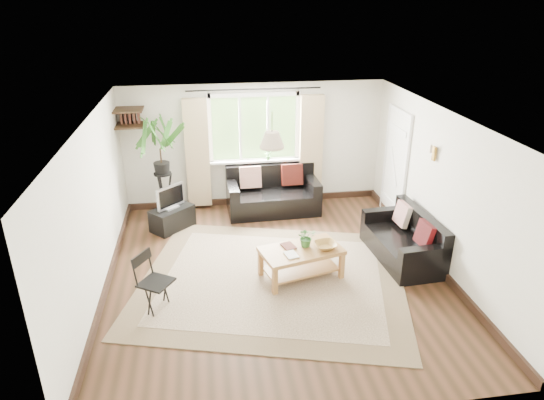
{
  "coord_description": "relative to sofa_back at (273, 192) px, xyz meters",
  "views": [
    {
      "loc": [
        -0.99,
        -6.25,
        3.96
      ],
      "look_at": [
        0.0,
        0.4,
        1.05
      ],
      "focal_mm": 32.0,
      "sensor_mm": 36.0,
      "label": 1
    }
  ],
  "objects": [
    {
      "name": "tv_stand",
      "position": [
        -1.9,
        -0.47,
        -0.21
      ],
      "size": [
        0.84,
        0.82,
        0.4
      ],
      "primitive_type": "cube",
      "rotation": [
        0.0,
        0.0,
        0.75
      ],
      "color": "black",
      "rests_on": "floor"
    },
    {
      "name": "coffee_table",
      "position": [
        0.06,
        -2.41,
        -0.17
      ],
      "size": [
        1.3,
        0.91,
        0.48
      ],
      "primitive_type": null,
      "rotation": [
        0.0,
        0.0,
        0.25
      ],
      "color": "brown",
      "rests_on": "floor"
    },
    {
      "name": "tv",
      "position": [
        -1.9,
        -0.47,
        0.22
      ],
      "size": [
        0.55,
        0.53,
        0.44
      ],
      "primitive_type": null,
      "rotation": [
        0.0,
        0.0,
        0.75
      ],
      "color": "#A5A5AA",
      "rests_on": "tv_stand"
    },
    {
      "name": "door",
      "position": [
        2.18,
        -0.56,
        0.59
      ],
      "size": [
        0.06,
        0.96,
        2.06
      ],
      "primitive_type": "cube",
      "color": "silver",
      "rests_on": "wall_right"
    },
    {
      "name": "rug",
      "position": [
        -0.37,
        -2.42,
        -0.4
      ],
      "size": [
        4.57,
        4.18,
        0.02
      ],
      "primitive_type": "cube",
      "rotation": [
        0.0,
        0.0,
        -0.27
      ],
      "color": "beige",
      "rests_on": "floor"
    },
    {
      "name": "ceiling",
      "position": [
        -0.29,
        -2.26,
        1.99
      ],
      "size": [
        5.5,
        5.5,
        0.0
      ],
      "primitive_type": "plane",
      "rotation": [
        3.14,
        0.0,
        0.0
      ],
      "color": "white",
      "rests_on": "floor"
    },
    {
      "name": "table_plant",
      "position": [
        0.15,
        -2.33,
        0.22
      ],
      "size": [
        0.28,
        0.24,
        0.3
      ],
      "primitive_type": "imported",
      "rotation": [
        0.0,
        0.0,
        0.04
      ],
      "color": "#306528",
      "rests_on": "coffee_table"
    },
    {
      "name": "window",
      "position": [
        -0.29,
        0.45,
        1.14
      ],
      "size": [
        2.5,
        0.16,
        2.16
      ],
      "primitive_type": null,
      "color": "white",
      "rests_on": "wall_back"
    },
    {
      "name": "wall_sconce",
      "position": [
        2.14,
        -1.96,
        1.33
      ],
      "size": [
        0.12,
        0.12,
        0.28
      ],
      "primitive_type": null,
      "color": "beige",
      "rests_on": "wall_right"
    },
    {
      "name": "wall_right",
      "position": [
        2.21,
        -2.26,
        0.79
      ],
      "size": [
        0.02,
        5.5,
        2.4
      ],
      "primitive_type": "cube",
      "color": "beige",
      "rests_on": "floor"
    },
    {
      "name": "sofa_back",
      "position": [
        0.0,
        0.0,
        0.0
      ],
      "size": [
        1.76,
        0.92,
        0.82
      ],
      "primitive_type": null,
      "rotation": [
        0.0,
        0.0,
        0.03
      ],
      "color": "black",
      "rests_on": "floor"
    },
    {
      "name": "book_b",
      "position": [
        -0.2,
        -2.34,
        0.08
      ],
      "size": [
        0.24,
        0.28,
        0.02
      ],
      "primitive_type": "imported",
      "rotation": [
        0.0,
        0.0,
        0.3
      ],
      "color": "#542921",
      "rests_on": "coffee_table"
    },
    {
      "name": "wall_left",
      "position": [
        -2.79,
        -2.26,
        0.79
      ],
      "size": [
        0.02,
        5.5,
        2.4
      ],
      "primitive_type": "cube",
      "color": "beige",
      "rests_on": "floor"
    },
    {
      "name": "sill_plant",
      "position": [
        -0.04,
        0.37,
        0.66
      ],
      "size": [
        0.14,
        0.1,
        0.27
      ],
      "primitive_type": "imported",
      "color": "#2D6023",
      "rests_on": "window"
    },
    {
      "name": "wall_front",
      "position": [
        -0.29,
        -5.01,
        0.79
      ],
      "size": [
        5.0,
        0.02,
        2.4
      ],
      "primitive_type": "cube",
      "color": "beige",
      "rests_on": "floor"
    },
    {
      "name": "pendant_lamp",
      "position": [
        -0.29,
        -1.86,
        1.64
      ],
      "size": [
        0.36,
        0.36,
        0.54
      ],
      "primitive_type": null,
      "color": "beige",
      "rests_on": "ceiling"
    },
    {
      "name": "folding_chair",
      "position": [
        -2.0,
        -2.91,
        0.0
      ],
      "size": [
        0.58,
        0.58,
        0.82
      ],
      "primitive_type": null,
      "rotation": [
        0.0,
        0.0,
        1.01
      ],
      "color": "black",
      "rests_on": "floor"
    },
    {
      "name": "corner_shelf",
      "position": [
        -2.54,
        0.24,
        1.48
      ],
      "size": [
        0.5,
        0.5,
        0.34
      ],
      "primitive_type": null,
      "color": "black",
      "rests_on": "wall_back"
    },
    {
      "name": "palm_stand",
      "position": [
        -2.05,
        0.05,
        0.55
      ],
      "size": [
        0.95,
        0.95,
        1.92
      ],
      "primitive_type": null,
      "rotation": [
        0.0,
        0.0,
        0.34
      ],
      "color": "black",
      "rests_on": "floor"
    },
    {
      "name": "wall_back",
      "position": [
        -0.29,
        0.49,
        0.79
      ],
      "size": [
        5.0,
        0.02,
        2.4
      ],
      "primitive_type": "cube",
      "color": "beige",
      "rests_on": "floor"
    },
    {
      "name": "bowl",
      "position": [
        0.42,
        -2.42,
        0.11
      ],
      "size": [
        0.37,
        0.37,
        0.08
      ],
      "primitive_type": "imported",
      "rotation": [
        0.0,
        0.0,
        0.14
      ],
      "color": "olive",
      "rests_on": "coffee_table"
    },
    {
      "name": "book_a",
      "position": [
        -0.2,
        -2.58,
        0.08
      ],
      "size": [
        0.21,
        0.26,
        0.02
      ],
      "primitive_type": "imported",
      "rotation": [
        0.0,
        0.0,
        0.22
      ],
      "color": "white",
      "rests_on": "coffee_table"
    },
    {
      "name": "floor",
      "position": [
        -0.29,
        -2.26,
        -0.41
      ],
      "size": [
        5.5,
        5.5,
        0.0
      ],
      "primitive_type": "plane",
      "color": "black",
      "rests_on": "ground"
    },
    {
      "name": "sofa_right",
      "position": [
        1.76,
        -2.09,
        -0.04
      ],
      "size": [
        1.6,
        0.88,
        0.73
      ],
      "primitive_type": null,
      "rotation": [
        0.0,
        0.0,
        -1.5
      ],
      "color": "black",
      "rests_on": "floor"
    }
  ]
}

